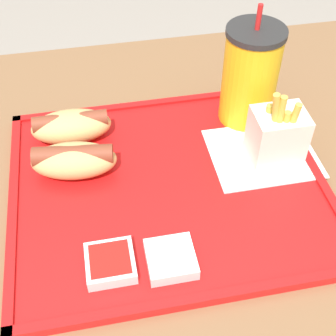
{
  "coord_description": "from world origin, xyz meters",
  "views": [
    {
      "loc": [
        -0.04,
        -0.38,
        1.19
      ],
      "look_at": [
        0.04,
        0.04,
        0.75
      ],
      "focal_mm": 50.0,
      "sensor_mm": 36.0,
      "label": 1
    }
  ],
  "objects_px": {
    "hot_dog_far": "(71,126)",
    "sauce_cup_mayo": "(171,259)",
    "soda_cup": "(250,76)",
    "sauce_cup_ketchup": "(110,263)",
    "fries_carton": "(277,136)",
    "hot_dog_near": "(74,160)"
  },
  "relations": [
    {
      "from": "hot_dog_far",
      "to": "sauce_cup_mayo",
      "type": "distance_m",
      "value": 0.26
    },
    {
      "from": "soda_cup",
      "to": "sauce_cup_ketchup",
      "type": "xyz_separation_m",
      "value": [
        -0.23,
        -0.23,
        -0.07
      ]
    },
    {
      "from": "hot_dog_far",
      "to": "fries_carton",
      "type": "relative_size",
      "value": 0.96
    },
    {
      "from": "hot_dog_far",
      "to": "hot_dog_near",
      "type": "distance_m",
      "value": 0.07
    },
    {
      "from": "soda_cup",
      "to": "sauce_cup_mayo",
      "type": "distance_m",
      "value": 0.3
    },
    {
      "from": "fries_carton",
      "to": "sauce_cup_mayo",
      "type": "relative_size",
      "value": 2.18
    },
    {
      "from": "soda_cup",
      "to": "hot_dog_far",
      "type": "distance_m",
      "value": 0.27
    },
    {
      "from": "hot_dog_near",
      "to": "sauce_cup_ketchup",
      "type": "height_order",
      "value": "hot_dog_near"
    },
    {
      "from": "soda_cup",
      "to": "hot_dog_near",
      "type": "relative_size",
      "value": 1.51
    },
    {
      "from": "soda_cup",
      "to": "hot_dog_near",
      "type": "xyz_separation_m",
      "value": [
        -0.26,
        -0.07,
        -0.05
      ]
    },
    {
      "from": "sauce_cup_ketchup",
      "to": "fries_carton",
      "type": "bearing_deg",
      "value": 28.98
    },
    {
      "from": "hot_dog_far",
      "to": "hot_dog_near",
      "type": "height_order",
      "value": "same"
    },
    {
      "from": "hot_dog_near",
      "to": "fries_carton",
      "type": "distance_m",
      "value": 0.28
    },
    {
      "from": "hot_dog_near",
      "to": "hot_dog_far",
      "type": "bearing_deg",
      "value": 90.0
    },
    {
      "from": "fries_carton",
      "to": "sauce_cup_ketchup",
      "type": "xyz_separation_m",
      "value": [
        -0.24,
        -0.13,
        -0.03
      ]
    },
    {
      "from": "soda_cup",
      "to": "sauce_cup_ketchup",
      "type": "distance_m",
      "value": 0.33
    },
    {
      "from": "sauce_cup_mayo",
      "to": "sauce_cup_ketchup",
      "type": "bearing_deg",
      "value": 173.58
    },
    {
      "from": "hot_dog_near",
      "to": "sauce_cup_ketchup",
      "type": "relative_size",
      "value": 2.18
    },
    {
      "from": "soda_cup",
      "to": "sauce_cup_mayo",
      "type": "xyz_separation_m",
      "value": [
        -0.16,
        -0.24,
        -0.07
      ]
    },
    {
      "from": "soda_cup",
      "to": "fries_carton",
      "type": "relative_size",
      "value": 1.52
    },
    {
      "from": "hot_dog_near",
      "to": "sauce_cup_ketchup",
      "type": "distance_m",
      "value": 0.16
    },
    {
      "from": "hot_dog_far",
      "to": "sauce_cup_mayo",
      "type": "relative_size",
      "value": 2.08
    }
  ]
}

